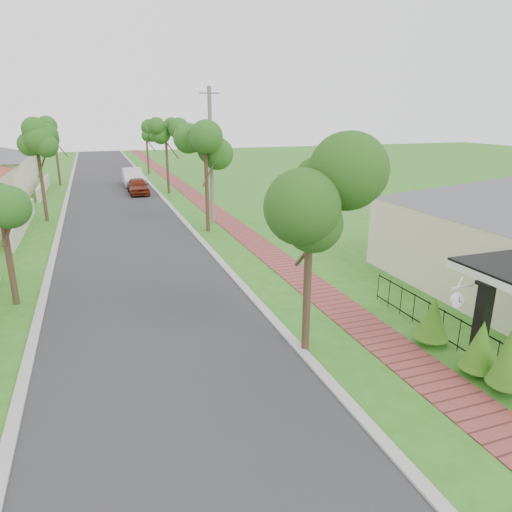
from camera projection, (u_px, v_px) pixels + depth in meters
ground at (302, 383)px, 11.53m from camera, size 160.00×160.00×0.00m
road at (123, 222)px, 28.57m from camera, size 7.00×120.00×0.02m
kerb_right at (181, 218)px, 29.73m from camera, size 0.30×120.00×0.10m
kerb_left at (60, 227)px, 27.40m from camera, size 0.30×120.00×0.10m
sidewalk at (219, 215)px, 30.56m from camera, size 1.50×120.00×0.03m
porch_post at (480, 332)px, 11.75m from camera, size 0.48×0.48×2.52m
picket_fence at (459, 334)px, 12.94m from camera, size 0.03×8.02×1.00m
street_trees at (113, 142)px, 33.41m from camera, size 10.70×37.65×5.89m
hedge_row at (489, 351)px, 11.40m from camera, size 0.86×4.75×1.99m
parked_car_red at (138, 186)px, 38.30m from camera, size 1.64×4.00×1.36m
parked_car_white at (133, 177)px, 42.66m from camera, size 1.73×4.95×1.63m
near_tree at (310, 200)px, 11.84m from camera, size 2.13×2.13×5.47m
utility_pole at (211, 156)px, 27.25m from camera, size 1.20×0.24×8.04m
station_clock at (458, 299)px, 11.71m from camera, size 0.71×0.13×0.60m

